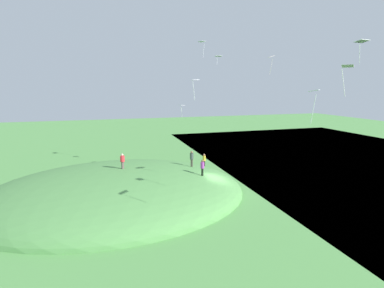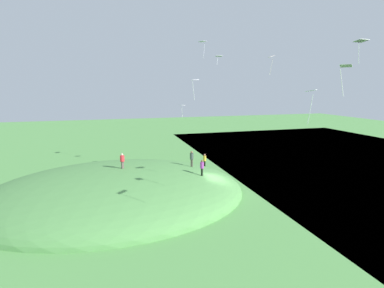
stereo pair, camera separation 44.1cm
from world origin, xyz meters
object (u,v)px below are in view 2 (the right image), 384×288
(person_walking_path, at_px, (205,159))
(kite_0, at_px, (361,42))
(person_near_shore, at_px, (122,159))
(kite_3, at_px, (345,69))
(person_on_hilltop, at_px, (192,157))
(person_with_child, at_px, (202,166))
(kite_1, at_px, (195,82))
(kite_5, at_px, (202,42))
(kite_7, at_px, (311,93))
(kite_4, at_px, (271,58))
(kite_2, at_px, (219,56))
(kite_6, at_px, (182,106))

(person_walking_path, xyz_separation_m, kite_0, (-5.40, 17.49, 12.14))
(person_near_shore, distance_m, kite_0, 22.98)
(kite_3, bearing_deg, kite_0, -148.97)
(person_walking_path, bearing_deg, person_on_hilltop, -88.98)
(person_on_hilltop, bearing_deg, person_near_shore, -139.62)
(person_with_child, height_order, kite_1, kite_1)
(kite_0, height_order, kite_5, kite_5)
(kite_7, bearing_deg, person_with_child, -80.01)
(kite_1, bearing_deg, kite_5, -114.28)
(person_on_hilltop, bearing_deg, person_walking_path, 87.08)
(kite_1, xyz_separation_m, kite_4, (-8.11, 0.72, 2.49))
(kite_2, bearing_deg, kite_4, 128.01)
(person_near_shore, distance_m, kite_3, 21.41)
(person_with_child, relative_size, kite_6, 1.09)
(kite_1, bearing_deg, kite_7, 101.08)
(kite_0, relative_size, kite_7, 0.82)
(person_near_shore, distance_m, person_walking_path, 11.64)
(kite_1, relative_size, kite_4, 1.07)
(kite_2, bearing_deg, person_with_child, 55.37)
(kite_1, relative_size, kite_2, 1.93)
(person_walking_path, bearing_deg, kite_5, -173.48)
(kite_4, xyz_separation_m, kite_7, (5.35, 13.36, -3.38))
(kite_3, xyz_separation_m, kite_4, (-2.14, -12.33, 1.92))
(person_walking_path, distance_m, kite_2, 12.84)
(person_near_shore, bearing_deg, person_on_hilltop, -35.00)
(kite_6, relative_size, kite_7, 0.80)
(kite_0, relative_size, kite_6, 1.03)
(kite_0, height_order, kite_3, kite_0)
(kite_4, bearing_deg, kite_2, -51.99)
(kite_0, bearing_deg, person_with_child, -52.31)
(person_on_hilltop, distance_m, kite_6, 6.73)
(person_walking_path, distance_m, kite_3, 21.77)
(person_on_hilltop, height_order, kite_1, kite_1)
(person_near_shore, height_order, person_on_hilltop, person_near_shore)
(person_with_child, bearing_deg, kite_1, -4.15)
(person_on_hilltop, relative_size, person_walking_path, 1.04)
(kite_2, relative_size, kite_7, 0.56)
(kite_0, bearing_deg, kite_7, 24.00)
(person_near_shore, height_order, kite_7, kite_7)
(kite_2, distance_m, kite_4, 6.39)
(kite_1, xyz_separation_m, kite_5, (-2.79, -6.18, 4.83))
(person_on_hilltop, bearing_deg, kite_4, 13.32)
(kite_5, bearing_deg, person_near_shore, 25.12)
(kite_5, bearing_deg, kite_6, 2.86)
(person_on_hilltop, height_order, person_walking_path, person_on_hilltop)
(person_with_child, distance_m, kite_5, 15.34)
(person_near_shore, xyz_separation_m, kite_1, (-7.42, 1.40, 7.83))
(person_near_shore, distance_m, kite_4, 18.77)
(kite_6, bearing_deg, kite_7, 97.46)
(person_on_hilltop, xyz_separation_m, kite_0, (-8.21, 13.76, 10.81))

